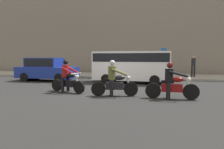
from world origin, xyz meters
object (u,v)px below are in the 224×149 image
object	(u,v)px
motorcycle_with_rider_black_leather	(172,84)
parked_van_white	(131,65)
street_sign_post	(164,59)
pedestrian_bystander	(193,64)
parked_sedan_cobalt_blue	(46,69)
motorcycle_with_rider_crimson	(67,79)
motorcycle_with_rider_olive	(114,82)

from	to	relation	value
motorcycle_with_rider_black_leather	parked_van_white	world-z (taller)	parked_van_white
street_sign_post	pedestrian_bystander	world-z (taller)	street_sign_post
parked_van_white	parked_sedan_cobalt_blue	size ratio (longest dim) A/B	1.15
street_sign_post	pedestrian_bystander	xyz separation A→B (m)	(2.42, 0.17, -0.44)
motorcycle_with_rider_crimson	pedestrian_bystander	distance (m)	11.22
pedestrian_bystander	parked_sedan_cobalt_blue	bearing A→B (deg)	-158.62
motorcycle_with_rider_crimson	parked_sedan_cobalt_blue	xyz separation A→B (m)	(-3.73, 4.22, 0.22)
motorcycle_with_rider_crimson	parked_sedan_cobalt_blue	bearing A→B (deg)	131.52
motorcycle_with_rider_black_leather	street_sign_post	distance (m)	8.91
motorcycle_with_rider_olive	parked_van_white	world-z (taller)	parked_van_white
motorcycle_with_rider_olive	parked_sedan_cobalt_blue	bearing A→B (deg)	143.35
motorcycle_with_rider_crimson	pedestrian_bystander	world-z (taller)	pedestrian_bystander
motorcycle_with_rider_black_leather	street_sign_post	world-z (taller)	street_sign_post
parked_sedan_cobalt_blue	pedestrian_bystander	xyz separation A→B (m)	(11.01, 4.31, 0.29)
motorcycle_with_rider_black_leather	motorcycle_with_rider_olive	xyz separation A→B (m)	(-2.47, 0.08, 0.03)
parked_van_white	motorcycle_with_rider_olive	bearing A→B (deg)	-91.43
motorcycle_with_rider_black_leather	pedestrian_bystander	distance (m)	9.33
motorcycle_with_rider_olive	parked_sedan_cobalt_blue	size ratio (longest dim) A/B	0.47
motorcycle_with_rider_black_leather	parked_sedan_cobalt_blue	world-z (taller)	parked_sedan_cobalt_blue
motorcycle_with_rider_crimson	parked_van_white	distance (m)	5.22
parked_sedan_cobalt_blue	motorcycle_with_rider_crimson	bearing A→B (deg)	-48.48
motorcycle_with_rider_black_leather	motorcycle_with_rider_crimson	bearing A→B (deg)	174.20
motorcycle_with_rider_crimson	street_sign_post	bearing A→B (deg)	59.82
motorcycle_with_rider_crimson	street_sign_post	xyz separation A→B (m)	(4.86, 8.35, 0.95)
motorcycle_with_rider_black_leather	parked_sedan_cobalt_blue	size ratio (longest dim) A/B	0.49
motorcycle_with_rider_olive	parked_van_white	distance (m)	4.94
motorcycle_with_rider_black_leather	parked_van_white	size ratio (longest dim) A/B	0.43
motorcycle_with_rider_black_leather	motorcycle_with_rider_olive	world-z (taller)	motorcycle_with_rider_olive
parked_van_white	street_sign_post	size ratio (longest dim) A/B	2.11
motorcycle_with_rider_olive	street_sign_post	distance (m)	9.14
parked_sedan_cobalt_blue	street_sign_post	distance (m)	9.56
motorcycle_with_rider_crimson	parked_van_white	bearing A→B (deg)	59.49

